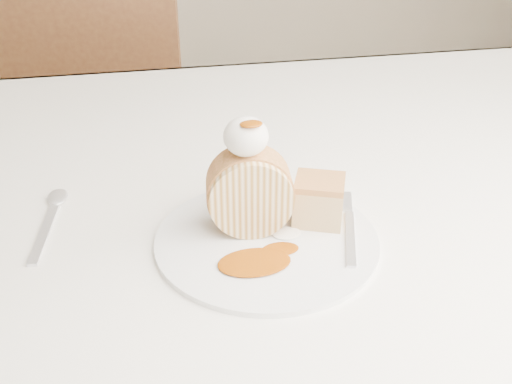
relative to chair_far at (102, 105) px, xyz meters
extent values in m
cube|color=white|center=(0.26, -0.79, 0.18)|extent=(1.40, 0.90, 0.04)
cube|color=white|center=(0.26, -0.35, 0.06)|extent=(1.40, 0.01, 0.28)
cylinder|color=brown|center=(0.88, -0.42, -0.20)|extent=(0.06, 0.06, 0.71)
cube|color=brown|center=(0.02, 0.09, -0.08)|extent=(0.52, 0.52, 0.04)
cube|color=brown|center=(-0.02, -0.11, 0.18)|extent=(0.46, 0.12, 0.48)
cylinder|color=brown|center=(0.24, 0.25, -0.33)|extent=(0.04, 0.04, 0.44)
cylinder|color=brown|center=(-0.15, 0.31, -0.33)|extent=(0.04, 0.04, 0.44)
cylinder|color=brown|center=(0.18, -0.13, -0.33)|extent=(0.04, 0.04, 0.44)
cylinder|color=brown|center=(-0.21, -0.07, -0.33)|extent=(0.04, 0.04, 0.44)
cylinder|color=brown|center=(0.90, -0.63, -0.35)|extent=(0.03, 0.03, 0.39)
cylinder|color=white|center=(0.23, -0.99, 0.20)|extent=(0.32, 0.32, 0.01)
cylinder|color=beige|center=(0.22, -0.96, 0.25)|extent=(0.10, 0.06, 0.09)
cube|color=#D58750|center=(0.30, -0.96, 0.23)|extent=(0.07, 0.07, 0.05)
ellipsoid|color=white|center=(0.21, -0.96, 0.32)|extent=(0.05, 0.05, 0.04)
ellipsoid|color=#8D3E05|center=(0.22, -0.97, 0.34)|extent=(0.02, 0.02, 0.01)
cube|color=silver|center=(0.32, -1.01, 0.21)|extent=(0.07, 0.15, 0.00)
cube|color=silver|center=(-0.01, -0.92, 0.20)|extent=(0.04, 0.15, 0.00)
camera|label=1|loc=(0.12, -1.49, 0.56)|focal=40.00mm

